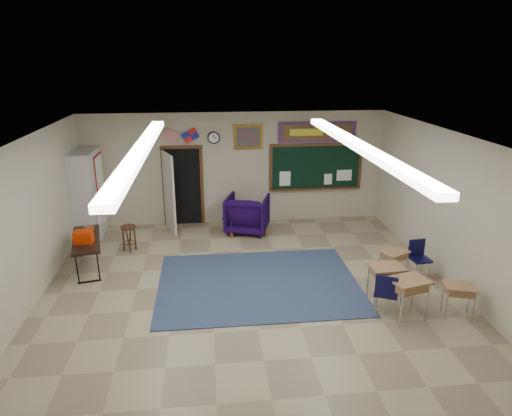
{
  "coord_description": "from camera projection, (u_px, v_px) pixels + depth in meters",
  "views": [
    {
      "loc": [
        -0.75,
        -7.4,
        4.39
      ],
      "look_at": [
        0.23,
        1.5,
        1.38
      ],
      "focal_mm": 32.0,
      "sensor_mm": 36.0,
      "label": 1
    }
  ],
  "objects": [
    {
      "name": "floor",
      "position": [
        253.0,
        305.0,
        8.44
      ],
      "size": [
        9.0,
        9.0,
        0.0
      ],
      "primitive_type": "plane",
      "color": "tan",
      "rests_on": "ground"
    },
    {
      "name": "back_wall",
      "position": [
        235.0,
        169.0,
        12.21
      ],
      "size": [
        8.0,
        0.04,
        3.0
      ],
      "primitive_type": "cube",
      "color": "#B7B094",
      "rests_on": "floor"
    },
    {
      "name": "left_wall",
      "position": [
        12.0,
        239.0,
        7.55
      ],
      "size": [
        0.04,
        9.0,
        3.0
      ],
      "primitive_type": "cube",
      "color": "#B7B094",
      "rests_on": "floor"
    },
    {
      "name": "right_wall",
      "position": [
        468.0,
        220.0,
        8.38
      ],
      "size": [
        0.04,
        9.0,
        3.0
      ],
      "primitive_type": "cube",
      "color": "#B7B094",
      "rests_on": "floor"
    },
    {
      "name": "ceiling",
      "position": [
        252.0,
        144.0,
        7.49
      ],
      "size": [
        8.0,
        9.0,
        0.04
      ],
      "primitive_type": "cube",
      "color": "silver",
      "rests_on": "back_wall"
    },
    {
      "name": "area_rug",
      "position": [
        258.0,
        283.0,
        9.22
      ],
      "size": [
        4.0,
        3.0,
        0.02
      ],
      "primitive_type": "cube",
      "color": "navy",
      "rests_on": "floor"
    },
    {
      "name": "fluorescent_strips",
      "position": [
        252.0,
        148.0,
        7.51
      ],
      "size": [
        3.86,
        6.0,
        0.1
      ],
      "primitive_type": null,
      "color": "white",
      "rests_on": "ceiling"
    },
    {
      "name": "doorway",
      "position": [
        179.0,
        188.0,
        12.05
      ],
      "size": [
        1.1,
        0.89,
        2.16
      ],
      "color": "black",
      "rests_on": "back_wall"
    },
    {
      "name": "chalkboard",
      "position": [
        316.0,
        168.0,
        12.41
      ],
      "size": [
        2.55,
        0.14,
        1.3
      ],
      "color": "#533017",
      "rests_on": "back_wall"
    },
    {
      "name": "bulletin_board",
      "position": [
        317.0,
        132.0,
        12.1
      ],
      "size": [
        2.1,
        0.05,
        0.55
      ],
      "color": "#9F1D0D",
      "rests_on": "back_wall"
    },
    {
      "name": "framed_art_print",
      "position": [
        248.0,
        137.0,
        11.94
      ],
      "size": [
        0.75,
        0.05,
        0.65
      ],
      "color": "olive",
      "rests_on": "back_wall"
    },
    {
      "name": "wall_clock",
      "position": [
        214.0,
        138.0,
        11.85
      ],
      "size": [
        0.32,
        0.05,
        0.32
      ],
      "color": "black",
      "rests_on": "back_wall"
    },
    {
      "name": "wall_flags",
      "position": [
        180.0,
        133.0,
        11.69
      ],
      "size": [
        1.16,
        0.06,
        0.7
      ],
      "primitive_type": null,
      "color": "red",
      "rests_on": "back_wall"
    },
    {
      "name": "storage_cabinet",
      "position": [
        88.0,
        194.0,
        11.34
      ],
      "size": [
        0.59,
        1.25,
        2.2
      ],
      "color": "beige",
      "rests_on": "floor"
    },
    {
      "name": "wingback_armchair",
      "position": [
        247.0,
        214.0,
        11.82
      ],
      "size": [
        1.29,
        1.31,
        0.96
      ],
      "primitive_type": "imported",
      "rotation": [
        0.0,
        0.0,
        2.84
      ],
      "color": "#160533",
      "rests_on": "floor"
    },
    {
      "name": "student_chair_reading",
      "position": [
        231.0,
        219.0,
        11.73
      ],
      "size": [
        0.53,
        0.53,
        0.75
      ],
      "primitive_type": null,
      "rotation": [
        0.0,
        0.0,
        3.82
      ],
      "color": "#090832",
      "rests_on": "floor"
    },
    {
      "name": "student_chair_desk_a",
      "position": [
        386.0,
        294.0,
        8.0
      ],
      "size": [
        0.56,
        0.56,
        0.83
      ],
      "primitive_type": null,
      "rotation": [
        0.0,
        0.0,
        2.68
      ],
      "color": "#090832",
      "rests_on": "floor"
    },
    {
      "name": "student_chair_desk_b",
      "position": [
        420.0,
        260.0,
        9.35
      ],
      "size": [
        0.44,
        0.44,
        0.79
      ],
      "primitive_type": null,
      "rotation": [
        0.0,
        0.0,
        0.11
      ],
      "color": "#090832",
      "rests_on": "floor"
    },
    {
      "name": "student_desk_front_left",
      "position": [
        385.0,
        282.0,
        8.42
      ],
      "size": [
        0.63,
        0.49,
        0.73
      ],
      "rotation": [
        0.0,
        0.0,
        0.05
      ],
      "color": "#9F704A",
      "rests_on": "floor"
    },
    {
      "name": "student_desk_front_right",
      "position": [
        393.0,
        264.0,
        9.27
      ],
      "size": [
        0.66,
        0.6,
        0.64
      ],
      "rotation": [
        0.0,
        0.0,
        0.47
      ],
      "color": "#9F704A",
      "rests_on": "floor"
    },
    {
      "name": "student_desk_back_left",
      "position": [
        408.0,
        297.0,
        7.85
      ],
      "size": [
        0.74,
        0.62,
        0.77
      ],
      "rotation": [
        0.0,
        0.0,
        0.25
      ],
      "color": "#9F704A",
      "rests_on": "floor"
    },
    {
      "name": "student_desk_back_right",
      "position": [
        458.0,
        300.0,
        7.92
      ],
      "size": [
        0.62,
        0.52,
        0.63
      ],
      "rotation": [
        0.0,
        0.0,
        -0.28
      ],
      "color": "#9F704A",
      "rests_on": "floor"
    },
    {
      "name": "folding_table",
      "position": [
        88.0,
        252.0,
        9.8
      ],
      "size": [
        0.9,
        1.73,
        0.94
      ],
      "rotation": [
        0.0,
        0.0,
        0.22
      ],
      "color": "black",
      "rests_on": "floor"
    },
    {
      "name": "wooden_stool",
      "position": [
        129.0,
        238.0,
        10.69
      ],
      "size": [
        0.35,
        0.35,
        0.61
      ],
      "color": "#452714",
      "rests_on": "floor"
    }
  ]
}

